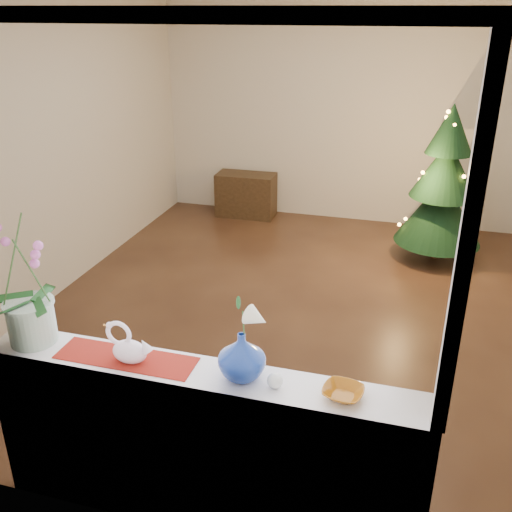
{
  "coord_description": "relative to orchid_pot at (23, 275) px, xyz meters",
  "views": [
    {
      "loc": [
        0.88,
        -4.45,
        2.5
      ],
      "look_at": [
        0.0,
        -1.4,
        1.1
      ],
      "focal_mm": 40.0,
      "sensor_mm": 36.0,
      "label": 1
    }
  ],
  "objects": [
    {
      "name": "blue_vase",
      "position": [
        1.12,
        -0.0,
        -0.24
      ],
      "size": [
        0.32,
        0.32,
        0.27
      ],
      "primitive_type": "imported",
      "rotation": [
        0.0,
        0.0,
        -0.29
      ],
      "color": "navy",
      "rests_on": "windowsill"
    },
    {
      "name": "window_frame",
      "position": [
        0.91,
        -0.12,
        0.41
      ],
      "size": [
        2.22,
        0.06,
        1.6
      ],
      "primitive_type": null,
      "color": "white",
      "rests_on": "windowsill"
    },
    {
      "name": "wall_front",
      "position": [
        0.91,
        -0.15,
        0.06
      ],
      "size": [
        4.5,
        0.1,
        2.7
      ],
      "primitive_type": "cube",
      "color": "beige",
      "rests_on": "ground"
    },
    {
      "name": "side_table",
      "position": [
        -0.27,
        4.6,
        -1.02
      ],
      "size": [
        0.74,
        0.38,
        0.55
      ],
      "primitive_type": "cube",
      "rotation": [
        0.0,
        0.0,
        0.01
      ],
      "color": "black",
      "rests_on": "ground"
    },
    {
      "name": "lily",
      "position": [
        1.12,
        -0.0,
        -0.01
      ],
      "size": [
        0.15,
        0.08,
        0.2
      ],
      "primitive_type": null,
      "color": "silver",
      "rests_on": "blue_vase"
    },
    {
      "name": "paperweight",
      "position": [
        1.28,
        -0.04,
        -0.34
      ],
      "size": [
        0.07,
        0.07,
        0.07
      ],
      "primitive_type": "sphere",
      "rotation": [
        0.0,
        0.0,
        0.01
      ],
      "color": "white",
      "rests_on": "windowsill"
    },
    {
      "name": "wall_left",
      "position": [
        -1.34,
        2.35,
        0.06
      ],
      "size": [
        0.1,
        5.0,
        2.7
      ],
      "primitive_type": "cube",
      "color": "beige",
      "rests_on": "ground"
    },
    {
      "name": "swan",
      "position": [
        0.56,
        -0.03,
        -0.27
      ],
      "size": [
        0.26,
        0.15,
        0.2
      ],
      "primitive_type": null,
      "rotation": [
        0.0,
        0.0,
        -0.19
      ],
      "color": "white",
      "rests_on": "windowsill"
    },
    {
      "name": "runner",
      "position": [
        0.53,
        -0.02,
        -0.37
      ],
      "size": [
        0.7,
        0.2,
        0.01
      ],
      "primitive_type": "cube",
      "color": "maroon",
      "rests_on": "windowsill"
    },
    {
      "name": "window_apron",
      "position": [
        0.91,
        -0.11,
        -0.85
      ],
      "size": [
        2.2,
        0.08,
        0.88
      ],
      "primitive_type": "cube",
      "color": "white",
      "rests_on": "ground"
    },
    {
      "name": "orchid_pot",
      "position": [
        0.0,
        0.0,
        0.0
      ],
      "size": [
        0.29,
        0.29,
        0.75
      ],
      "primitive_type": null,
      "rotation": [
        0.0,
        0.0,
        -0.14
      ],
      "color": "silver",
      "rests_on": "windowsill"
    },
    {
      "name": "xmas_tree",
      "position": [
        2.08,
        3.87,
        -0.47
      ],
      "size": [
        1.16,
        1.16,
        1.64
      ],
      "primitive_type": null,
      "rotation": [
        0.0,
        0.0,
        0.38
      ],
      "color": "black",
      "rests_on": "ground"
    },
    {
      "name": "wall_back",
      "position": [
        0.91,
        4.85,
        0.06
      ],
      "size": [
        4.5,
        0.1,
        2.7
      ],
      "primitive_type": "cube",
      "color": "beige",
      "rests_on": "ground"
    },
    {
      "name": "windowsill",
      "position": [
        0.91,
        -0.02,
        -0.39
      ],
      "size": [
        2.2,
        0.26,
        0.04
      ],
      "primitive_type": "cube",
      "color": "white",
      "rests_on": "window_apron"
    },
    {
      "name": "amber_dish",
      "position": [
        1.59,
        -0.02,
        -0.35
      ],
      "size": [
        0.17,
        0.17,
        0.04
      ],
      "primitive_type": "imported",
      "rotation": [
        0.0,
        0.0,
        -0.15
      ],
      "color": "#94530E",
      "rests_on": "windowsill"
    },
    {
      "name": "ground",
      "position": [
        0.91,
        2.35,
        -1.29
      ],
      "size": [
        5.0,
        5.0,
        0.0
      ],
      "primitive_type": "plane",
      "color": "#321D14",
      "rests_on": "ground"
    }
  ]
}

